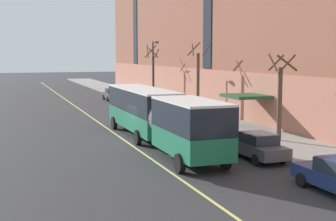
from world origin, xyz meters
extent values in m
plane|color=#303033|center=(0.00, 0.00, 0.00)|extent=(260.00, 260.00, 0.00)
cube|color=gray|center=(8.95, 3.00, 0.07)|extent=(5.43, 160.00, 0.15)
cube|color=#B67058|center=(11.59, 0.00, 2.20)|extent=(0.14, 110.00, 4.40)
cube|color=#234C2D|center=(10.06, 2.52, 2.60)|extent=(3.20, 3.40, 0.24)
cube|color=#1E704C|center=(1.09, 1.80, 1.24)|extent=(2.61, 10.79, 1.24)
cube|color=black|center=(1.09, 1.80, 2.62)|extent=(2.62, 10.79, 1.52)
cube|color=white|center=(1.09, 1.80, 3.44)|extent=(2.63, 10.79, 0.12)
cube|color=#19232D|center=(1.12, 7.22, 2.47)|extent=(2.35, 0.09, 1.14)
cube|color=orange|center=(1.12, 7.23, 3.20)|extent=(1.79, 0.07, 0.28)
cube|color=black|center=(1.12, 7.24, 0.72)|extent=(2.50, 0.13, 0.24)
cube|color=white|center=(0.22, 7.24, 0.97)|extent=(0.28, 0.06, 0.18)
cube|color=white|center=(2.01, 7.23, 0.97)|extent=(0.28, 0.06, 0.18)
cylinder|color=#595651|center=(1.06, -4.09, 2.00)|extent=(2.43, 1.01, 2.43)
cube|color=#1E704C|center=(1.05, -7.60, 1.24)|extent=(2.58, 6.04, 1.24)
cube|color=black|center=(1.05, -7.60, 2.62)|extent=(2.60, 6.04, 1.52)
cube|color=white|center=(1.05, -7.60, 3.44)|extent=(2.61, 6.04, 0.12)
cylinder|color=black|center=(-0.17, 5.58, 0.50)|extent=(0.30, 1.00, 1.00)
cylinder|color=black|center=(2.39, 5.57, 0.50)|extent=(0.30, 1.00, 1.00)
cylinder|color=black|center=(-0.20, -1.43, 0.50)|extent=(0.30, 1.00, 1.00)
cylinder|color=black|center=(2.35, -1.44, 0.50)|extent=(0.30, 1.00, 1.00)
cylinder|color=black|center=(-0.24, -9.25, 0.50)|extent=(0.30, 1.00, 1.00)
cylinder|color=black|center=(2.32, -9.26, 0.50)|extent=(0.30, 1.00, 1.00)
cube|color=#4C4C51|center=(4.92, 14.48, 0.64)|extent=(1.80, 4.31, 0.64)
cube|color=#232D38|center=(4.91, 14.27, 1.24)|extent=(1.54, 1.96, 0.56)
cube|color=#4C4C51|center=(4.91, 14.27, 1.54)|extent=(1.51, 1.87, 0.04)
cylinder|color=black|center=(4.11, 15.83, 0.32)|extent=(0.24, 0.65, 0.64)
cylinder|color=black|center=(5.78, 15.79, 0.32)|extent=(0.24, 0.65, 0.64)
cylinder|color=black|center=(4.05, 13.18, 0.32)|extent=(0.24, 0.65, 0.64)
cylinder|color=black|center=(5.72, 13.14, 0.32)|extent=(0.24, 0.65, 0.64)
cube|color=#4C4C51|center=(4.99, 29.03, 0.64)|extent=(1.80, 4.58, 0.64)
cube|color=#232D38|center=(4.98, 28.80, 1.24)|extent=(1.54, 2.08, 0.56)
cube|color=#4C4C51|center=(4.98, 28.80, 1.54)|extent=(1.50, 1.99, 0.04)
cylinder|color=black|center=(4.18, 30.46, 0.32)|extent=(0.23, 0.64, 0.64)
cylinder|color=black|center=(5.85, 30.42, 0.32)|extent=(0.23, 0.64, 0.64)
cylinder|color=black|center=(4.12, 27.64, 0.32)|extent=(0.23, 0.64, 0.64)
cylinder|color=black|center=(5.79, 27.60, 0.32)|extent=(0.23, 0.64, 0.64)
cube|color=#B21E19|center=(4.99, -1.44, 0.64)|extent=(1.95, 4.47, 0.64)
cube|color=#232D38|center=(5.00, -1.66, 1.24)|extent=(1.67, 2.03, 0.56)
cube|color=#B21E19|center=(5.00, -1.66, 1.54)|extent=(1.63, 1.94, 0.04)
cylinder|color=black|center=(4.05, -0.09, 0.32)|extent=(0.24, 0.65, 0.64)
cylinder|color=black|center=(5.86, -0.05, 0.32)|extent=(0.24, 0.65, 0.64)
cylinder|color=black|center=(4.12, -2.84, 0.32)|extent=(0.24, 0.65, 0.64)
cylinder|color=black|center=(5.93, -2.79, 0.32)|extent=(0.24, 0.65, 0.64)
cylinder|color=black|center=(4.04, -13.42, 0.32)|extent=(0.22, 0.64, 0.64)
cylinder|color=black|center=(5.76, -13.42, 0.32)|extent=(0.22, 0.64, 0.64)
cube|color=silver|center=(5.13, 21.62, 0.64)|extent=(1.83, 4.32, 0.64)
cube|color=#232D38|center=(5.13, 21.40, 1.24)|extent=(1.60, 1.95, 0.56)
cube|color=silver|center=(5.13, 21.40, 1.54)|extent=(1.56, 1.86, 0.04)
cylinder|color=black|center=(4.25, 22.96, 0.32)|extent=(0.22, 0.64, 0.64)
cylinder|color=black|center=(6.03, 22.95, 0.32)|extent=(0.22, 0.64, 0.64)
cylinder|color=black|center=(4.24, 20.28, 0.32)|extent=(0.22, 0.64, 0.64)
cylinder|color=black|center=(6.02, 20.28, 0.32)|extent=(0.22, 0.64, 0.64)
cube|color=silver|center=(5.11, 4.66, 0.64)|extent=(1.96, 4.50, 0.64)
cube|color=#232D38|center=(5.11, 4.44, 1.24)|extent=(1.66, 2.06, 0.56)
cube|color=silver|center=(5.11, 4.44, 1.54)|extent=(1.62, 1.97, 0.04)
cylinder|color=black|center=(4.29, 6.07, 0.32)|extent=(0.24, 0.65, 0.64)
cylinder|color=black|center=(6.05, 6.00, 0.32)|extent=(0.24, 0.65, 0.64)
cylinder|color=black|center=(4.18, 3.32, 0.32)|extent=(0.24, 0.65, 0.64)
cylinder|color=black|center=(5.94, 3.25, 0.32)|extent=(0.24, 0.65, 0.64)
cube|color=#4C4C51|center=(5.00, -7.82, 0.64)|extent=(1.75, 4.45, 0.64)
cube|color=#232D38|center=(5.00, -8.04, 1.24)|extent=(1.53, 2.01, 0.56)
cube|color=#4C4C51|center=(5.00, -8.04, 1.54)|extent=(1.49, 1.92, 0.04)
cylinder|color=black|center=(4.15, -6.45, 0.32)|extent=(0.22, 0.64, 0.64)
cylinder|color=black|center=(5.83, -6.44, 0.32)|extent=(0.22, 0.64, 0.64)
cylinder|color=black|center=(4.17, -9.20, 0.32)|extent=(0.22, 0.64, 0.64)
cylinder|color=black|center=(5.85, -9.19, 0.32)|extent=(0.22, 0.64, 0.64)
cylinder|color=brown|center=(9.07, -3.78, 2.62)|extent=(0.31, 0.31, 4.94)
cylinder|color=brown|center=(9.69, -3.67, 5.39)|extent=(0.37, 1.36, 1.12)
cylinder|color=brown|center=(9.07, -3.23, 5.39)|extent=(1.20, 0.16, 1.12)
cylinder|color=brown|center=(8.48, -3.73, 5.42)|extent=(0.24, 1.28, 1.17)
cylinder|color=brown|center=(9.04, -4.53, 5.39)|extent=(1.59, 0.18, 1.13)
cylinder|color=brown|center=(9.07, 10.15, 3.11)|extent=(0.29, 0.29, 5.92)
cylinder|color=brown|center=(9.91, 10.15, 6.37)|extent=(0.13, 1.76, 1.11)
cylinder|color=brown|center=(8.91, 10.85, 6.48)|extent=(1.51, 0.45, 1.33)
cylinder|color=brown|center=(8.56, 10.29, 6.38)|extent=(0.44, 1.14, 1.11)
cylinder|color=brown|center=(9.07, 24.07, 2.97)|extent=(0.28, 0.28, 5.64)
cylinder|color=brown|center=(9.55, 24.16, 6.08)|extent=(0.32, 1.09, 1.08)
cylinder|color=brown|center=(8.98, 24.84, 6.33)|extent=(1.63, 0.31, 1.57)
cylinder|color=brown|center=(8.40, 24.21, 6.35)|extent=(0.42, 1.45, 1.61)
cylinder|color=brown|center=(8.94, 23.53, 6.11)|extent=(1.20, 0.40, 1.15)
cylinder|color=#2D2D30|center=(6.83, 17.16, 3.74)|extent=(0.16, 0.16, 7.18)
cylinder|color=#2D2D30|center=(6.83, 16.61, 7.23)|extent=(0.10, 1.10, 0.10)
cube|color=#3D3D3F|center=(6.83, 16.06, 7.18)|extent=(0.36, 0.60, 0.20)
cylinder|color=red|center=(6.73, -5.48, 0.43)|extent=(0.24, 0.24, 0.55)
sphere|color=silver|center=(6.73, -5.48, 0.77)|extent=(0.20, 0.20, 0.20)
cylinder|color=silver|center=(6.57, -5.48, 0.48)|extent=(0.10, 0.09, 0.09)
cylinder|color=silver|center=(6.89, -5.48, 0.48)|extent=(0.10, 0.09, 0.09)
cube|color=#E0D66B|center=(-0.63, 3.00, 0.00)|extent=(0.16, 140.00, 0.01)
camera|label=1|loc=(-8.49, -30.72, 5.93)|focal=50.00mm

